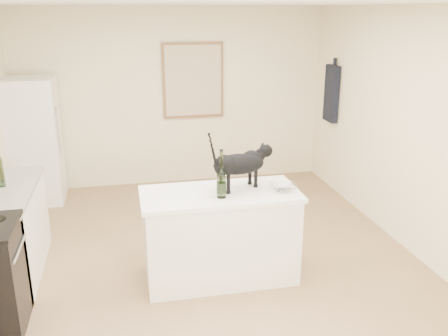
% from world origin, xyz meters
% --- Properties ---
extents(floor, '(5.50, 5.50, 0.00)m').
position_xyz_m(floor, '(0.00, 0.00, 0.00)').
color(floor, '#9D7653').
rests_on(floor, ground).
extents(ceiling, '(5.50, 5.50, 0.00)m').
position_xyz_m(ceiling, '(0.00, 0.00, 2.60)').
color(ceiling, white).
rests_on(ceiling, ground).
extents(wall_back, '(4.50, 0.00, 4.50)m').
position_xyz_m(wall_back, '(0.00, 2.75, 1.30)').
color(wall_back, beige).
rests_on(wall_back, ground).
extents(wall_front, '(4.50, 0.00, 4.50)m').
position_xyz_m(wall_front, '(0.00, -2.75, 1.30)').
color(wall_front, beige).
rests_on(wall_front, ground).
extents(wall_right, '(0.00, 5.50, 5.50)m').
position_xyz_m(wall_right, '(2.25, 0.00, 1.30)').
color(wall_right, beige).
rests_on(wall_right, ground).
extents(island_base, '(1.44, 0.67, 0.86)m').
position_xyz_m(island_base, '(0.10, -0.20, 0.43)').
color(island_base, white).
rests_on(island_base, floor).
extents(island_top, '(1.50, 0.70, 0.04)m').
position_xyz_m(island_top, '(0.10, -0.20, 0.88)').
color(island_top, white).
rests_on(island_top, island_base).
extents(left_cabinets, '(0.60, 1.40, 0.86)m').
position_xyz_m(left_cabinets, '(-1.95, 0.30, 0.43)').
color(left_cabinets, white).
rests_on(left_cabinets, floor).
extents(left_countertop, '(0.62, 1.44, 0.04)m').
position_xyz_m(left_countertop, '(-1.95, 0.30, 0.88)').
color(left_countertop, gray).
rests_on(left_countertop, left_cabinets).
extents(fridge, '(0.68, 0.68, 1.70)m').
position_xyz_m(fridge, '(-1.95, 2.35, 0.85)').
color(fridge, white).
rests_on(fridge, floor).
extents(artwork_frame, '(0.90, 0.03, 1.10)m').
position_xyz_m(artwork_frame, '(0.30, 2.72, 1.55)').
color(artwork_frame, brown).
rests_on(artwork_frame, wall_back).
extents(artwork_canvas, '(0.82, 0.00, 1.02)m').
position_xyz_m(artwork_canvas, '(0.30, 2.70, 1.55)').
color(artwork_canvas, beige).
rests_on(artwork_canvas, wall_back).
extents(hanging_garment, '(0.08, 0.34, 0.80)m').
position_xyz_m(hanging_garment, '(2.19, 2.05, 1.40)').
color(hanging_garment, black).
rests_on(hanging_garment, wall_right).
extents(black_cat, '(0.66, 0.41, 0.45)m').
position_xyz_m(black_cat, '(0.29, -0.15, 1.12)').
color(black_cat, black).
rests_on(black_cat, island_top).
extents(wine_bottle, '(0.10, 0.10, 0.40)m').
position_xyz_m(wine_bottle, '(0.09, -0.34, 1.10)').
color(wine_bottle, '#305321').
rests_on(wine_bottle, island_top).
extents(glass_bowl, '(0.28, 0.28, 0.06)m').
position_xyz_m(glass_bowl, '(0.69, -0.29, 0.93)').
color(glass_bowl, white).
rests_on(glass_bowl, island_top).
extents(fridge_paper, '(0.03, 0.16, 0.21)m').
position_xyz_m(fridge_paper, '(-1.60, 2.33, 1.22)').
color(fridge_paper, white).
rests_on(fridge_paper, fridge).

